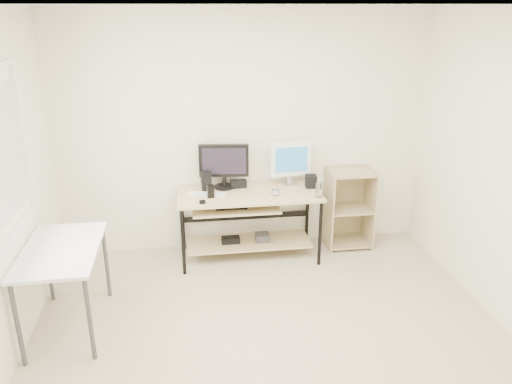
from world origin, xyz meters
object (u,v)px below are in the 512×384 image
object	(u,v)px
white_imac	(291,160)
audio_controller	(211,191)
side_table	(62,257)
black_monitor	(224,163)
desk	(247,211)
shelf_unit	(348,207)

from	to	relation	value
white_imac	audio_controller	world-z (taller)	white_imac
side_table	audio_controller	distance (m)	1.61
black_monitor	audio_controller	bearing A→B (deg)	-114.55
white_imac	side_table	bearing A→B (deg)	-157.37
side_table	white_imac	world-z (taller)	white_imac
desk	shelf_unit	distance (m)	1.19
shelf_unit	side_table	bearing A→B (deg)	-156.67
side_table	black_monitor	xyz separation A→B (m)	(1.44, 1.24, 0.36)
side_table	black_monitor	size ratio (longest dim) A/B	1.89
black_monitor	white_imac	bearing A→B (deg)	6.43
side_table	shelf_unit	world-z (taller)	shelf_unit
desk	black_monitor	bearing A→B (deg)	139.89
side_table	audio_controller	bearing A→B (deg)	37.27
shelf_unit	white_imac	world-z (taller)	white_imac
audio_controller	side_table	bearing A→B (deg)	-151.35
white_imac	audio_controller	bearing A→B (deg)	-169.95
black_monitor	white_imac	size ratio (longest dim) A/B	1.10
shelf_unit	audio_controller	world-z (taller)	shelf_unit
desk	white_imac	world-z (taller)	white_imac
audio_controller	desk	bearing A→B (deg)	4.80
desk	side_table	xyz separation A→B (m)	(-1.65, -1.06, 0.13)
desk	side_table	distance (m)	1.97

